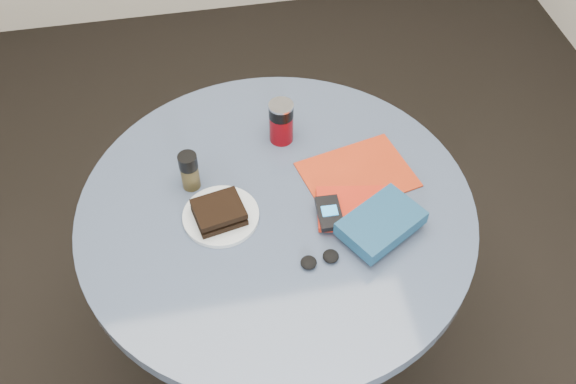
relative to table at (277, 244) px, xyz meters
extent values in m
plane|color=black|center=(0.00, 0.00, -0.59)|extent=(4.00, 4.00, 0.00)
cylinder|color=black|center=(0.00, 0.00, -0.57)|extent=(0.48, 0.48, 0.03)
cylinder|color=black|center=(0.00, 0.00, -0.22)|extent=(0.11, 0.11, 0.68)
cylinder|color=#37445A|center=(0.00, 0.00, 0.14)|extent=(1.00, 1.00, 0.04)
cylinder|color=silver|center=(-0.14, -0.01, 0.17)|extent=(0.22, 0.22, 0.01)
cube|color=black|center=(-0.14, -0.02, 0.18)|extent=(0.13, 0.12, 0.02)
cube|color=black|center=(-0.14, -0.02, 0.20)|extent=(0.12, 0.10, 0.01)
cube|color=black|center=(-0.14, -0.02, 0.21)|extent=(0.13, 0.12, 0.02)
cylinder|color=#68050B|center=(0.06, 0.23, 0.21)|extent=(0.08, 0.08, 0.08)
cylinder|color=black|center=(0.06, 0.23, 0.26)|extent=(0.08, 0.08, 0.03)
cylinder|color=silver|center=(0.06, 0.23, 0.28)|extent=(0.08, 0.08, 0.01)
cylinder|color=#3D341A|center=(-0.20, 0.11, 0.20)|extent=(0.06, 0.06, 0.07)
cylinder|color=black|center=(-0.20, 0.11, 0.25)|extent=(0.06, 0.06, 0.04)
cube|color=#9A270E|center=(0.23, 0.06, 0.17)|extent=(0.31, 0.26, 0.00)
cube|color=#A81E0D|center=(0.19, -0.05, 0.18)|extent=(0.22, 0.16, 0.02)
cube|color=navy|center=(0.23, -0.13, 0.20)|extent=(0.23, 0.21, 0.04)
cube|color=black|center=(0.12, -0.07, 0.19)|extent=(0.06, 0.10, 0.02)
cube|color=#2780C6|center=(0.12, -0.07, 0.20)|extent=(0.04, 0.03, 0.00)
ellipsoid|color=black|center=(0.04, -0.19, 0.17)|extent=(0.04, 0.04, 0.02)
ellipsoid|color=black|center=(0.10, -0.18, 0.17)|extent=(0.04, 0.04, 0.02)
camera|label=1|loc=(-0.16, -0.99, 1.42)|focal=40.00mm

